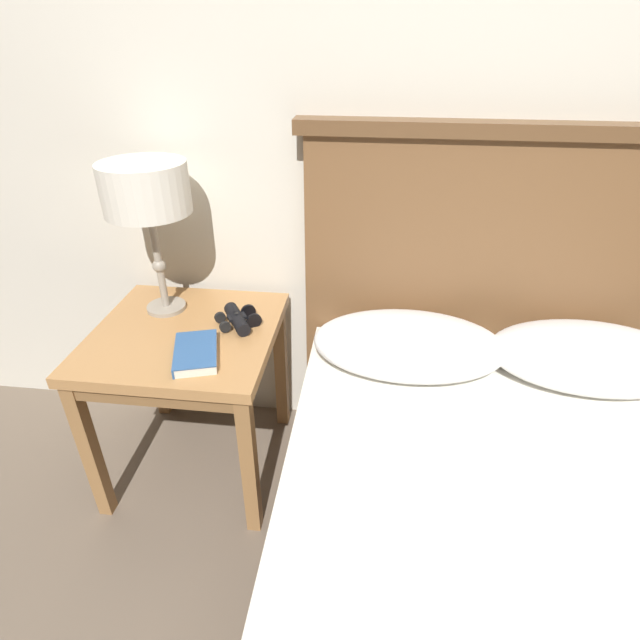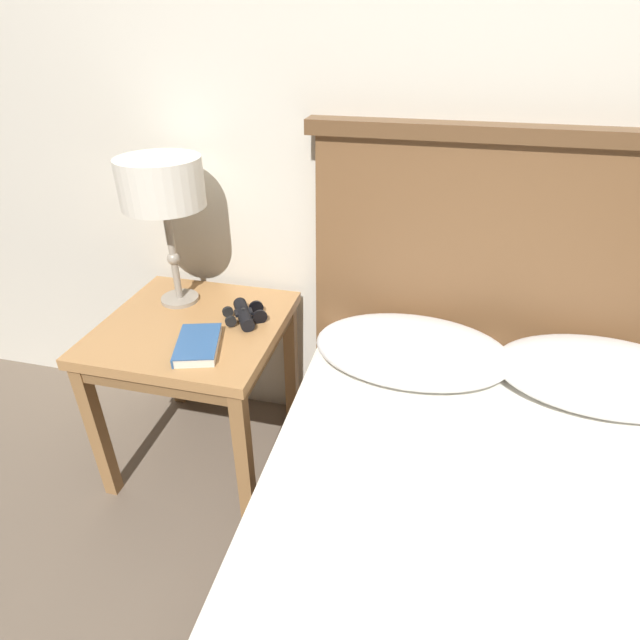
{
  "view_description": "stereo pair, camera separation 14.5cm",
  "coord_description": "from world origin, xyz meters",
  "px_view_note": "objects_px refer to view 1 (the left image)",
  "views": [
    {
      "loc": [
        0.04,
        -0.61,
        1.42
      ],
      "look_at": [
        -0.11,
        0.63,
        0.68
      ],
      "focal_mm": 28.0,
      "sensor_mm": 36.0,
      "label": 1
    },
    {
      "loc": [
        0.18,
        -0.58,
        1.42
      ],
      "look_at": [
        -0.11,
        0.63,
        0.68
      ],
      "focal_mm": 28.0,
      "sensor_mm": 36.0,
      "label": 2
    }
  ],
  "objects_px": {
    "table_lamp": "(146,193)",
    "binoculars_pair": "(238,319)",
    "book_on_nightstand": "(195,353)",
    "nightstand": "(187,350)",
    "bed": "(529,611)"
  },
  "relations": [
    {
      "from": "table_lamp",
      "to": "binoculars_pair",
      "type": "height_order",
      "value": "table_lamp"
    },
    {
      "from": "book_on_nightstand",
      "to": "binoculars_pair",
      "type": "xyz_separation_m",
      "value": [
        0.08,
        0.19,
        0.01
      ]
    },
    {
      "from": "nightstand",
      "to": "bed",
      "type": "height_order",
      "value": "bed"
    },
    {
      "from": "bed",
      "to": "book_on_nightstand",
      "type": "height_order",
      "value": "bed"
    },
    {
      "from": "table_lamp",
      "to": "book_on_nightstand",
      "type": "height_order",
      "value": "table_lamp"
    },
    {
      "from": "table_lamp",
      "to": "binoculars_pair",
      "type": "bearing_deg",
      "value": -15.34
    },
    {
      "from": "binoculars_pair",
      "to": "table_lamp",
      "type": "bearing_deg",
      "value": 164.66
    },
    {
      "from": "bed",
      "to": "nightstand",
      "type": "bearing_deg",
      "value": 148.47
    },
    {
      "from": "nightstand",
      "to": "book_on_nightstand",
      "type": "height_order",
      "value": "book_on_nightstand"
    },
    {
      "from": "table_lamp",
      "to": "book_on_nightstand",
      "type": "relative_size",
      "value": 2.2
    },
    {
      "from": "bed",
      "to": "table_lamp",
      "type": "distance_m",
      "value": 1.49
    },
    {
      "from": "binoculars_pair",
      "to": "bed",
      "type": "bearing_deg",
      "value": -38.7
    },
    {
      "from": "binoculars_pair",
      "to": "nightstand",
      "type": "bearing_deg",
      "value": -161.53
    },
    {
      "from": "table_lamp",
      "to": "binoculars_pair",
      "type": "distance_m",
      "value": 0.47
    },
    {
      "from": "nightstand",
      "to": "binoculars_pair",
      "type": "xyz_separation_m",
      "value": [
        0.16,
        0.05,
        0.1
      ]
    }
  ]
}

